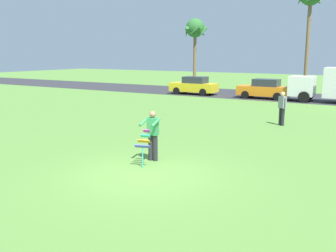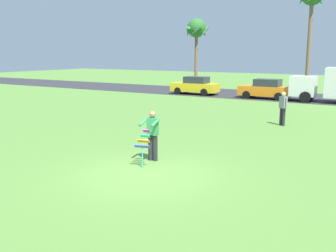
{
  "view_description": "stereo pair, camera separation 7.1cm",
  "coord_description": "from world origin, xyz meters",
  "px_view_note": "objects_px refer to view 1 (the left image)",
  "views": [
    {
      "loc": [
        6.44,
        -9.25,
        3.65
      ],
      "look_at": [
        -0.65,
        2.44,
        1.05
      ],
      "focal_mm": 40.99,
      "sensor_mm": 36.0,
      "label": 1
    },
    {
      "loc": [
        6.5,
        -9.22,
        3.65
      ],
      "look_at": [
        -0.65,
        2.44,
        1.05
      ],
      "focal_mm": 40.99,
      "sensor_mm": 36.0,
      "label": 2
    }
  ],
  "objects_px": {
    "person_kite_flyer": "(153,134)",
    "parked_car_yellow": "(194,86)",
    "kite_held": "(144,142)",
    "parked_car_orange": "(265,89)",
    "person_walker_near": "(282,107)",
    "palm_tree_left_near": "(195,31)",
    "palm_tree_right_near": "(310,0)"
  },
  "relations": [
    {
      "from": "parked_car_yellow",
      "to": "parked_car_orange",
      "type": "relative_size",
      "value": 1.01
    },
    {
      "from": "parked_car_orange",
      "to": "palm_tree_right_near",
      "type": "bearing_deg",
      "value": 80.89
    },
    {
      "from": "kite_held",
      "to": "parked_car_orange",
      "type": "distance_m",
      "value": 20.87
    },
    {
      "from": "person_kite_flyer",
      "to": "kite_held",
      "type": "relative_size",
      "value": 1.47
    },
    {
      "from": "person_kite_flyer",
      "to": "parked_car_yellow",
      "type": "xyz_separation_m",
      "value": [
        -8.78,
        20.03,
        -0.18
      ]
    },
    {
      "from": "person_kite_flyer",
      "to": "person_walker_near",
      "type": "height_order",
      "value": "same"
    },
    {
      "from": "parked_car_yellow",
      "to": "person_walker_near",
      "type": "xyz_separation_m",
      "value": [
        10.81,
        -11.11,
        0.16
      ]
    },
    {
      "from": "parked_car_yellow",
      "to": "kite_held",
      "type": "bearing_deg",
      "value": -66.77
    },
    {
      "from": "person_walker_near",
      "to": "kite_held",
      "type": "bearing_deg",
      "value": -101.27
    },
    {
      "from": "person_kite_flyer",
      "to": "palm_tree_right_near",
      "type": "height_order",
      "value": "palm_tree_right_near"
    },
    {
      "from": "person_kite_flyer",
      "to": "parked_car_yellow",
      "type": "relative_size",
      "value": 0.41
    },
    {
      "from": "person_kite_flyer",
      "to": "palm_tree_left_near",
      "type": "bearing_deg",
      "value": 114.71
    },
    {
      "from": "person_walker_near",
      "to": "palm_tree_right_near",
      "type": "bearing_deg",
      "value": 98.64
    },
    {
      "from": "palm_tree_left_near",
      "to": "person_walker_near",
      "type": "xyz_separation_m",
      "value": [
        15.18,
        -19.67,
        -5.2
      ]
    },
    {
      "from": "parked_car_yellow",
      "to": "person_walker_near",
      "type": "height_order",
      "value": "person_walker_near"
    },
    {
      "from": "person_kite_flyer",
      "to": "palm_tree_right_near",
      "type": "bearing_deg",
      "value": 91.92
    },
    {
      "from": "person_kite_flyer",
      "to": "parked_car_orange",
      "type": "height_order",
      "value": "person_kite_flyer"
    },
    {
      "from": "palm_tree_left_near",
      "to": "person_walker_near",
      "type": "height_order",
      "value": "palm_tree_left_near"
    },
    {
      "from": "person_kite_flyer",
      "to": "parked_car_yellow",
      "type": "distance_m",
      "value": 21.87
    },
    {
      "from": "parked_car_orange",
      "to": "person_walker_near",
      "type": "bearing_deg",
      "value": -68.59
    },
    {
      "from": "parked_car_orange",
      "to": "person_walker_near",
      "type": "relative_size",
      "value": 2.43
    },
    {
      "from": "palm_tree_right_near",
      "to": "person_walker_near",
      "type": "relative_size",
      "value": 5.88
    },
    {
      "from": "person_kite_flyer",
      "to": "parked_car_orange",
      "type": "xyz_separation_m",
      "value": [
        -2.33,
        20.03,
        -0.18
      ]
    },
    {
      "from": "parked_car_yellow",
      "to": "palm_tree_left_near",
      "type": "xyz_separation_m",
      "value": [
        -4.37,
        8.56,
        5.36
      ]
    },
    {
      "from": "person_kite_flyer",
      "to": "kite_held",
      "type": "distance_m",
      "value": 0.72
    },
    {
      "from": "parked_car_orange",
      "to": "palm_tree_left_near",
      "type": "xyz_separation_m",
      "value": [
        -10.83,
        8.56,
        5.36
      ]
    },
    {
      "from": "kite_held",
      "to": "person_walker_near",
      "type": "distance_m",
      "value": 9.8
    },
    {
      "from": "kite_held",
      "to": "parked_car_yellow",
      "type": "bearing_deg",
      "value": 113.23
    },
    {
      "from": "palm_tree_left_near",
      "to": "person_walker_near",
      "type": "relative_size",
      "value": 4.32
    },
    {
      "from": "palm_tree_left_near",
      "to": "parked_car_yellow",
      "type": "bearing_deg",
      "value": -62.94
    },
    {
      "from": "kite_held",
      "to": "parked_car_yellow",
      "type": "relative_size",
      "value": 0.28
    },
    {
      "from": "person_kite_flyer",
      "to": "person_walker_near",
      "type": "bearing_deg",
      "value": 77.18
    }
  ]
}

